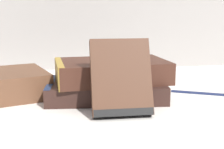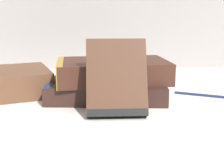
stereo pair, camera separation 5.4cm
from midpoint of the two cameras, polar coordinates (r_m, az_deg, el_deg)
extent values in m
plane|color=white|center=(0.62, -2.22, -4.74)|extent=(3.00, 3.00, 0.00)
cube|color=#331E19|center=(0.63, -3.55, -2.78)|extent=(0.24, 0.16, 0.03)
cube|color=navy|center=(0.64, -13.36, -2.87)|extent=(0.02, 0.14, 0.04)
cube|color=#422319|center=(0.62, -2.65, 0.66)|extent=(0.23, 0.15, 0.04)
cube|color=olive|center=(0.61, -12.04, 0.25)|extent=(0.02, 0.13, 0.04)
cube|color=#4C2D1E|center=(0.52, -1.62, -0.58)|extent=(0.10, 0.07, 0.13)
cube|color=black|center=(0.51, -1.30, -7.06)|extent=(0.10, 0.02, 0.02)
cylinder|color=silver|center=(0.61, -0.73, 2.66)|extent=(0.05, 0.05, 0.01)
torus|color=#B2B2B7|center=(0.61, -0.73, 2.66)|extent=(0.05, 0.05, 0.01)
sphere|color=#B2B2B7|center=(0.63, -1.03, 3.01)|extent=(0.01, 0.01, 0.01)
torus|color=#ADADB2|center=(0.78, -9.41, -1.20)|extent=(0.05, 0.05, 0.00)
torus|color=#ADADB2|center=(0.79, -5.32, -0.96)|extent=(0.05, 0.05, 0.00)
cylinder|color=#ADADB2|center=(0.79, -7.36, -1.08)|extent=(0.02, 0.01, 0.00)
cylinder|color=#1E284C|center=(0.68, 13.68, -3.13)|extent=(0.11, 0.06, 0.01)
camera|label=1|loc=(0.03, -92.54, -0.52)|focal=50.00mm
camera|label=2|loc=(0.03, 87.46, 0.52)|focal=50.00mm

